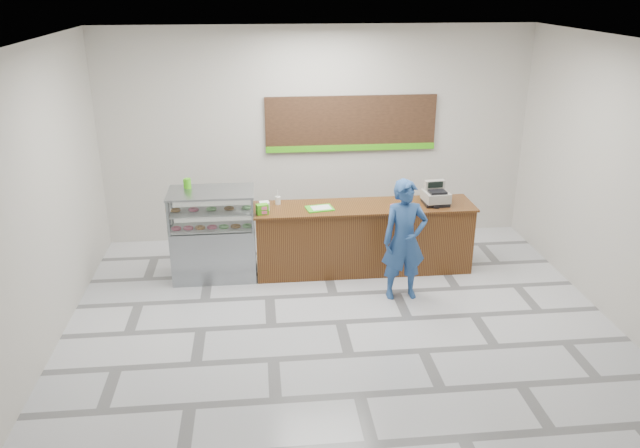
{
  "coord_description": "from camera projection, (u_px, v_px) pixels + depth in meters",
  "views": [
    {
      "loc": [
        -0.99,
        -6.98,
        4.13
      ],
      "look_at": [
        -0.17,
        0.9,
        1.02
      ],
      "focal_mm": 35.0,
      "sensor_mm": 36.0,
      "label": 1
    }
  ],
  "objects": [
    {
      "name": "back_wall",
      "position": [
        317.0,
        136.0,
        10.2
      ],
      "size": [
        7.0,
        0.0,
        7.0
      ],
      "primitive_type": "plane",
      "rotation": [
        1.57,
        0.0,
        0.0
      ],
      "color": "beige",
      "rests_on": "floor"
    },
    {
      "name": "promo_box",
      "position": [
        262.0,
        209.0,
        8.82
      ],
      "size": [
        0.19,
        0.15,
        0.15
      ],
      "primitive_type": "cube",
      "rotation": [
        0.0,
        0.0,
        0.26
      ],
      "color": "#44B414",
      "rests_on": "sales_counter"
    },
    {
      "name": "card_terminal",
      "position": [
        436.0,
        206.0,
        9.11
      ],
      "size": [
        0.09,
        0.16,
        0.04
      ],
      "primitive_type": "cube",
      "rotation": [
        0.0,
        0.0,
        -0.1
      ],
      "color": "black",
      "rests_on": "sales_counter"
    },
    {
      "name": "straw_cup",
      "position": [
        278.0,
        200.0,
        9.21
      ],
      "size": [
        0.08,
        0.08,
        0.12
      ],
      "primitive_type": "cylinder",
      "color": "silver",
      "rests_on": "sales_counter"
    },
    {
      "name": "ceiling",
      "position": [
        344.0,
        42.0,
        6.79
      ],
      "size": [
        7.0,
        7.0,
        0.0
      ],
      "primitive_type": "plane",
      "rotation": [
        3.14,
        0.0,
        0.0
      ],
      "color": "silver",
      "rests_on": "back_wall"
    },
    {
      "name": "donut_decal",
      "position": [
        396.0,
        205.0,
        9.18
      ],
      "size": [
        0.17,
        0.17,
        0.0
      ],
      "primitive_type": "cylinder",
      "color": "#EF6389",
      "rests_on": "sales_counter"
    },
    {
      "name": "customer",
      "position": [
        404.0,
        240.0,
        8.43
      ],
      "size": [
        0.64,
        0.44,
        1.69
      ],
      "primitive_type": "imported",
      "rotation": [
        0.0,
        0.0,
        0.05
      ],
      "color": "navy",
      "rests_on": "floor"
    },
    {
      "name": "serving_tray",
      "position": [
        320.0,
        208.0,
        9.03
      ],
      "size": [
        0.43,
        0.34,
        0.02
      ],
      "rotation": [
        0.0,
        0.0,
        0.18
      ],
      "color": "#42D321",
      "rests_on": "sales_counter"
    },
    {
      "name": "floor",
      "position": [
        340.0,
        322.0,
        8.06
      ],
      "size": [
        7.0,
        7.0,
        0.0
      ],
      "primitive_type": "plane",
      "color": "silver",
      "rests_on": "ground"
    },
    {
      "name": "display_case",
      "position": [
        213.0,
        234.0,
        9.09
      ],
      "size": [
        1.22,
        0.72,
        1.33
      ],
      "color": "gray",
      "rests_on": "floor"
    },
    {
      "name": "menu_board",
      "position": [
        351.0,
        124.0,
        10.15
      ],
      "size": [
        2.8,
        0.06,
        0.9
      ],
      "color": "black",
      "rests_on": "back_wall"
    },
    {
      "name": "sales_counter",
      "position": [
        363.0,
        238.0,
        9.36
      ],
      "size": [
        3.26,
        0.76,
        1.03
      ],
      "color": "brown",
      "rests_on": "floor"
    },
    {
      "name": "green_cup_left",
      "position": [
        186.0,
        184.0,
        8.97
      ],
      "size": [
        0.08,
        0.08,
        0.13
      ],
      "primitive_type": "cylinder",
      "color": "#44B414",
      "rests_on": "display_case"
    },
    {
      "name": "green_cup_right",
      "position": [
        188.0,
        183.0,
        8.95
      ],
      "size": [
        0.09,
        0.09,
        0.15
      ],
      "primitive_type": "cylinder",
      "color": "#44B414",
      "rests_on": "display_case"
    },
    {
      "name": "napkin_box",
      "position": [
        264.0,
        206.0,
        8.99
      ],
      "size": [
        0.15,
        0.15,
        0.12
      ],
      "primitive_type": "cube",
      "rotation": [
        0.0,
        0.0,
        0.11
      ],
      "color": "white",
      "rests_on": "sales_counter"
    },
    {
      "name": "cash_register",
      "position": [
        436.0,
        196.0,
        9.2
      ],
      "size": [
        0.39,
        0.4,
        0.34
      ],
      "rotation": [
        0.0,
        0.0,
        0.09
      ],
      "color": "black",
      "rests_on": "sales_counter"
    }
  ]
}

